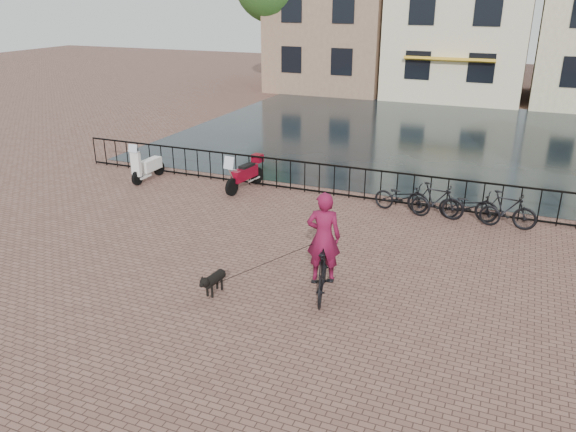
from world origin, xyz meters
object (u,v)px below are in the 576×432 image
at_px(motorcycle, 245,170).
at_px(scooter, 147,160).
at_px(dog, 214,282).
at_px(cyclist, 323,251).

bearing_deg(motorcycle, scooter, -165.53).
bearing_deg(scooter, dog, -44.24).
xyz_separation_m(dog, scooter, (-6.07, 6.09, 0.45)).
height_order(cyclist, dog, cyclist).
xyz_separation_m(dog, motorcycle, (-2.52, 6.45, 0.39)).
bearing_deg(motorcycle, cyclist, -41.45).
distance_m(cyclist, dog, 2.43).
relative_size(cyclist, motorcycle, 1.42).
relative_size(motorcycle, scooter, 1.22).
distance_m(dog, motorcycle, 6.93).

